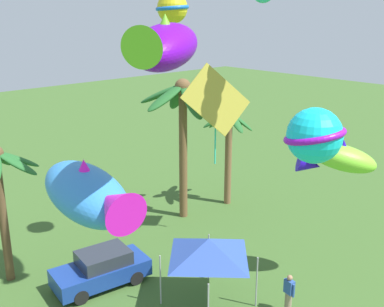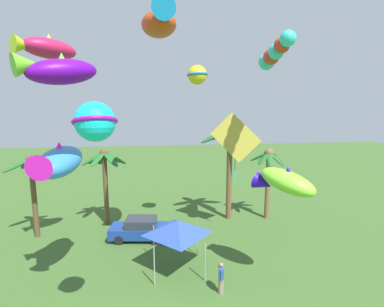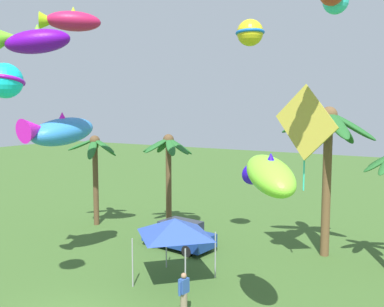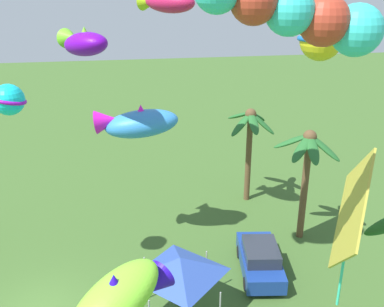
{
  "view_description": "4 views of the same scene",
  "coord_description": "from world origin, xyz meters",
  "views": [
    {
      "loc": [
        -10.05,
        -5.58,
        10.99
      ],
      "look_at": [
        -0.17,
        5.08,
        6.53
      ],
      "focal_mm": 44.05,
      "sensor_mm": 36.0,
      "label": 1
    },
    {
      "loc": [
        -0.15,
        -8.86,
        8.84
      ],
      "look_at": [
        1.87,
        5.15,
        6.6
      ],
      "focal_mm": 26.14,
      "sensor_mm": 36.0,
      "label": 2
    },
    {
      "loc": [
        11.04,
        -10.21,
        7.68
      ],
      "look_at": [
        1.59,
        6.2,
        5.61
      ],
      "focal_mm": 41.51,
      "sensor_mm": 36.0,
      "label": 3
    },
    {
      "loc": [
        14.91,
        3.71,
        12.66
      ],
      "look_at": [
        1.19,
        6.0,
        7.09
      ],
      "focal_mm": 40.98,
      "sensor_mm": 36.0,
      "label": 4
    }
  ],
  "objects": [
    {
      "name": "parked_car_0",
      "position": [
        -1.13,
        9.54,
        0.75
      ],
      "size": [
        4.1,
        2.24,
        1.51
      ],
      "color": "navy",
      "rests_on": "ground"
    },
    {
      "name": "palm_tree_3",
      "position": [
        5.92,
        12.33,
        5.95
      ],
      "size": [
        4.77,
        4.53,
        7.62
      ],
      "color": "brown",
      "rests_on": "ground"
    },
    {
      "name": "kite_ball_6",
      "position": [
        -1.78,
        -0.4,
        8.49
      ],
      "size": [
        1.6,
        1.6,
        1.17
      ],
      "color": "#14D9EA"
    },
    {
      "name": "palm_tree_1",
      "position": [
        -3.77,
        12.57,
        4.57
      ],
      "size": [
        3.4,
        3.17,
        5.91
      ],
      "color": "brown",
      "rests_on": "ground"
    },
    {
      "name": "kite_fish_5",
      "position": [
        6.07,
        3.42,
        5.41
      ],
      "size": [
        2.95,
        3.17,
        1.65
      ],
      "color": "#86E534"
    },
    {
      "name": "festival_tent",
      "position": [
        1.12,
        5.54,
        2.47
      ],
      "size": [
        2.86,
        2.86,
        2.85
      ],
      "color": "#9E9EA3",
      "rests_on": "ground"
    },
    {
      "name": "kite_fish_0",
      "position": [
        -3.53,
        2.35,
        10.26
      ],
      "size": [
        3.06,
        2.58,
        1.32
      ],
      "color": "#6809B6"
    },
    {
      "name": "kite_ball_4",
      "position": [
        2.83,
        9.48,
        11.04
      ],
      "size": [
        1.93,
        1.93,
        1.24
      ],
      "color": "yellow"
    },
    {
      "name": "kite_fish_7",
      "position": [
        -5.06,
        5.92,
        11.74
      ],
      "size": [
        2.85,
        2.75,
        1.19
      ],
      "color": "#C81B51"
    },
    {
      "name": "palm_tree_0",
      "position": [
        -8.25,
        10.99,
        4.35
      ],
      "size": [
        3.28,
        2.87,
        5.78
      ],
      "color": "brown",
      "rests_on": "ground"
    },
    {
      "name": "spectator_0",
      "position": [
        3.0,
        3.16,
        0.81
      ],
      "size": [
        0.29,
        0.54,
        1.59
      ],
      "color": "gray",
      "rests_on": "ground"
    },
    {
      "name": "kite_fish_2",
      "position": [
        -4.4,
        4.35,
        6.51
      ],
      "size": [
        1.99,
        3.99,
        1.71
      ],
      "color": "#3287DA"
    },
    {
      "name": "kite_diamond_8",
      "position": [
        5.52,
        9.57,
        6.87
      ],
      "size": [
        3.24,
        1.47,
        4.83
      ],
      "color": "gold"
    }
  ]
}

